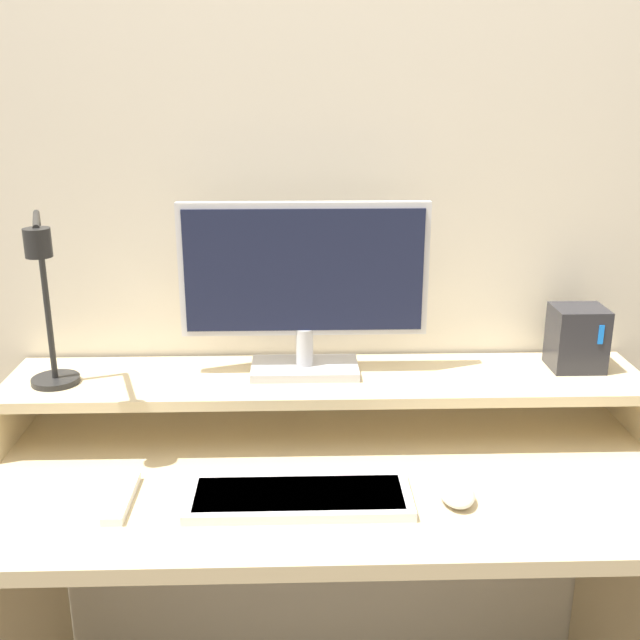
{
  "coord_description": "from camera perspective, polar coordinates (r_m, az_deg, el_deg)",
  "views": [
    {
      "loc": [
        -0.06,
        -0.99,
        1.46
      ],
      "look_at": [
        -0.02,
        0.32,
        1.05
      ],
      "focal_mm": 42.0,
      "sensor_mm": 36.0,
      "label": 1
    }
  ],
  "objects": [
    {
      "name": "wall_back",
      "position": [
        1.63,
        0.33,
        10.15
      ],
      "size": [
        6.0,
        0.05,
        2.5
      ],
      "color": "beige",
      "rests_on": "ground_plane"
    },
    {
      "name": "desk",
      "position": [
        1.58,
        0.73,
        -18.08
      ],
      "size": [
        1.33,
        0.59,
        0.75
      ],
      "color": "beige",
      "rests_on": "ground_plane"
    },
    {
      "name": "monitor_shelf",
      "position": [
        1.57,
        0.51,
        -4.88
      ],
      "size": [
        1.33,
        0.25,
        0.13
      ],
      "color": "beige",
      "rests_on": "desk"
    },
    {
      "name": "monitor",
      "position": [
        1.52,
        -1.22,
        2.9
      ],
      "size": [
        0.51,
        0.12,
        0.36
      ],
      "color": "#BCBCC1",
      "rests_on": "monitor_shelf"
    },
    {
      "name": "desk_lamp",
      "position": [
        1.5,
        -20.12,
        0.92
      ],
      "size": [
        0.12,
        0.23,
        0.35
      ],
      "color": "black",
      "rests_on": "monitor_shelf"
    },
    {
      "name": "router_dock",
      "position": [
        1.68,
        18.99,
        -1.3
      ],
      "size": [
        0.11,
        0.1,
        0.14
      ],
      "color": "#28282D",
      "rests_on": "monitor_shelf"
    },
    {
      "name": "keyboard",
      "position": [
        1.37,
        -1.61,
        -13.31
      ],
      "size": [
        0.4,
        0.15,
        0.02
      ],
      "color": "silver",
      "rests_on": "desk"
    },
    {
      "name": "mouse",
      "position": [
        1.38,
        10.4,
        -12.88
      ],
      "size": [
        0.06,
        0.09,
        0.03
      ],
      "color": "silver",
      "rests_on": "desk"
    },
    {
      "name": "remote_control",
      "position": [
        1.41,
        -14.89,
        -12.98
      ],
      "size": [
        0.04,
        0.16,
        0.02
      ],
      "color": "white",
      "rests_on": "desk"
    }
  ]
}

